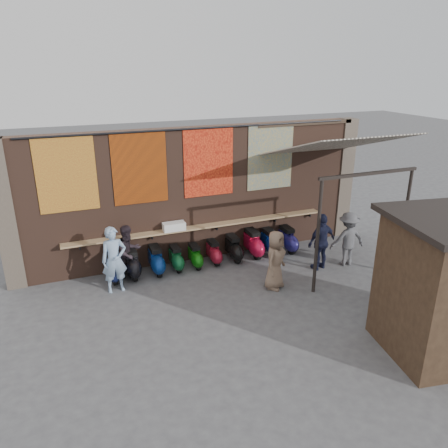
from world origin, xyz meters
The scene contains 33 objects.
ground centered at (0.00, 0.00, 0.00)m, with size 70.00×70.00×0.00m, color #474749.
brick_wall centered at (0.00, 2.70, 2.00)m, with size 10.00×0.40×4.00m, color brown.
pier_left centered at (-5.20, 2.70, 2.00)m, with size 0.50×0.50×4.00m, color #4C4238.
pier_right centered at (5.20, 2.70, 2.00)m, with size 0.50×0.50×4.00m, color #4C4238.
eating_counter centered at (0.00, 2.33, 1.10)m, with size 8.00×0.32×0.05m, color #9E7A51.
shelf_box centered at (-0.86, 2.30, 1.24)m, with size 0.64×0.30×0.24m, color white.
tapestry_redgold centered at (-3.60, 2.48, 3.00)m, with size 1.50×0.02×2.00m, color maroon.
tapestry_sun centered at (-1.70, 2.48, 3.00)m, with size 1.50×0.02×2.00m, color #DB510C.
tapestry_orange centered at (0.30, 2.48, 3.00)m, with size 1.50×0.02×2.00m, color #EA441D.
tapestry_multi centered at (2.30, 2.48, 3.00)m, with size 1.50×0.02×2.00m, color #2A629B.
hang_rail centered at (0.00, 2.47, 3.98)m, with size 0.06×0.06×9.50m, color black.
scooter_stool_0 centered at (-2.73, 2.00, 0.39)m, with size 0.37×0.81×0.77m, color #121A46, non-canonical shape.
scooter_stool_1 centered at (-2.18, 2.03, 0.41)m, with size 0.38×0.85×0.81m, color black, non-canonical shape.
scooter_stool_2 centered at (-1.50, 2.00, 0.40)m, with size 0.38×0.83×0.79m, color navy, non-canonical shape.
scooter_stool_3 centered at (-0.91, 2.02, 0.35)m, with size 0.33×0.74×0.70m, color #0F4E27, non-canonical shape.
scooter_stool_4 centered at (-0.34, 1.98, 0.34)m, with size 0.32×0.71×0.68m, color #0E5A0C, non-canonical shape.
scooter_stool_5 centered at (0.26, 2.02, 0.35)m, with size 0.33×0.73×0.69m, color maroon, non-canonical shape.
scooter_stool_6 centered at (0.90, 2.00, 0.38)m, with size 0.36×0.81×0.77m, color black, non-canonical shape.
scooter_stool_7 centered at (1.57, 2.03, 0.42)m, with size 0.40×0.89×0.84m, color #B70E30, non-canonical shape.
scooter_stool_8 centered at (2.13, 1.98, 0.40)m, with size 0.38×0.84×0.80m, color navy, non-canonical shape.
scooter_stool_9 centered at (2.76, 1.97, 0.40)m, with size 0.38×0.84×0.80m, color navy, non-canonical shape.
diner_left centered at (-2.73, 1.40, 0.90)m, with size 0.65×0.43×1.79m, color #85A1C2.
diner_right centered at (-2.26, 2.00, 0.78)m, with size 0.76×0.59×1.56m, color #292026.
shopper_navy centered at (3.03, 0.53, 0.85)m, with size 0.99×0.41×1.70m, color black.
shopper_grey centered at (3.91, 0.47, 0.82)m, with size 1.06×0.61×1.64m, color #545459.
shopper_tan centered at (1.25, 0.00, 0.81)m, with size 0.79×0.51×1.62m, color #79604D.
stall_sign centered at (3.57, -2.73, 2.08)m, with size 1.20×0.04×0.50m, color gold.
stall_shelf centered at (3.57, -2.73, 1.05)m, with size 2.20×0.10×0.06m, color #473321.
awning_canvas centered at (3.50, 0.90, 3.55)m, with size 3.20×3.40×0.03m, color beige.
awning_ledger centered at (3.50, 2.49, 3.95)m, with size 3.30×0.08×0.12m, color #33261C.
awning_header centered at (3.50, -0.60, 3.08)m, with size 3.00×0.08×0.08m, color black.
awning_post_left centered at (2.10, -0.60, 1.55)m, with size 0.09×0.09×3.10m, color black.
awning_post_right centered at (4.90, -0.60, 1.55)m, with size 0.09×0.09×3.10m, color black.
Camera 1 is at (-3.90, -9.22, 5.74)m, focal length 35.00 mm.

